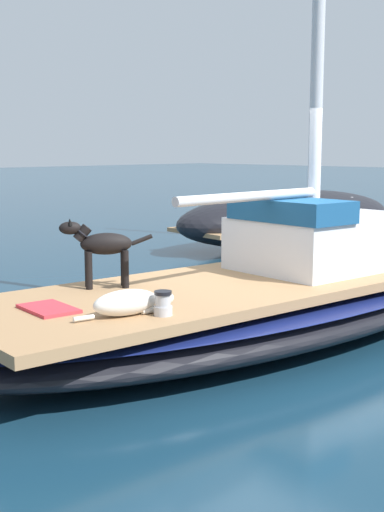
# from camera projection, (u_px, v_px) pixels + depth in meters

# --- Properties ---
(ground_plane) EXTENTS (120.00, 120.00, 0.00)m
(ground_plane) POSITION_uv_depth(u_px,v_px,m) (256.00, 336.00, 7.64)
(ground_plane) COLOR #143347
(sailboat_main) EXTENTS (3.19, 7.44, 0.66)m
(sailboat_main) POSITION_uv_depth(u_px,v_px,m) (257.00, 307.00, 7.58)
(sailboat_main) COLOR black
(sailboat_main) RESTS_ON ground
(mast_main) EXTENTS (0.14, 2.27, 6.15)m
(mast_main) POSITION_uv_depth(u_px,v_px,m) (310.00, 24.00, 7.55)
(mast_main) COLOR silver
(mast_main) RESTS_ON sailboat_main
(cabin_house) EXTENTS (1.60, 2.34, 0.84)m
(cabin_house) POSITION_uv_depth(u_px,v_px,m) (326.00, 238.00, 8.17)
(cabin_house) COLOR silver
(cabin_house) RESTS_ON sailboat_main
(dog_black) EXTENTS (0.58, 0.83, 0.70)m
(dog_black) POSITION_uv_depth(u_px,v_px,m) (102.00, 246.00, 6.94)
(dog_black) COLOR black
(dog_black) RESTS_ON sailboat_main
(dog_white) EXTENTS (0.37, 0.95, 0.22)m
(dog_white) POSITION_uv_depth(u_px,v_px,m) (130.00, 302.00, 5.85)
(dog_white) COLOR silver
(dog_white) RESTS_ON sailboat_main
(deck_winch) EXTENTS (0.16, 0.16, 0.21)m
(deck_winch) POSITION_uv_depth(u_px,v_px,m) (163.00, 304.00, 5.83)
(deck_winch) COLOR #B7B7BC
(deck_winch) RESTS_ON sailboat_main
(deck_towel) EXTENTS (0.60, 0.42, 0.03)m
(deck_towel) POSITION_uv_depth(u_px,v_px,m) (49.00, 309.00, 6.02)
(deck_towel) COLOR #C6333D
(deck_towel) RESTS_ON sailboat_main
(moored_boat_port_side) EXTENTS (2.87, 6.01, 5.82)m
(moored_boat_port_side) POSITION_uv_depth(u_px,v_px,m) (290.00, 217.00, 14.61)
(moored_boat_port_side) COLOR black
(moored_boat_port_side) RESTS_ON ground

